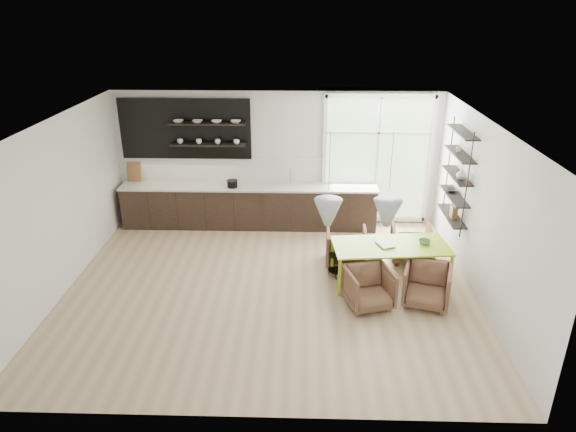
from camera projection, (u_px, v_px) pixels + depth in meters
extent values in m
cube|color=tan|center=(269.00, 288.00, 8.96)|extent=(7.00, 6.00, 0.01)
cube|color=silver|center=(277.00, 158.00, 11.14)|extent=(7.00, 0.02, 2.90)
cube|color=silver|center=(57.00, 209.00, 8.48)|extent=(0.02, 6.00, 2.90)
cube|color=silver|center=(484.00, 214.00, 8.29)|extent=(0.02, 6.00, 2.90)
cube|color=white|center=(267.00, 124.00, 7.82)|extent=(7.00, 6.00, 0.01)
cube|color=#B2D1A5|center=(377.00, 160.00, 11.06)|extent=(2.20, 0.02, 2.70)
cube|color=white|center=(377.00, 160.00, 11.03)|extent=(2.30, 0.08, 2.80)
cone|color=#B5B9C3|center=(328.00, 212.00, 7.82)|extent=(0.44, 0.44, 0.42)
cone|color=#B5B9C3|center=(387.00, 213.00, 7.80)|extent=(0.44, 0.44, 0.42)
cylinder|color=black|center=(330.00, 162.00, 7.51)|extent=(0.01, 0.01, 0.89)
cylinder|color=black|center=(391.00, 162.00, 7.48)|extent=(0.01, 0.01, 0.89)
cube|color=black|center=(249.00, 207.00, 11.24)|extent=(5.50, 0.65, 0.90)
cube|color=#BBBBB6|center=(249.00, 186.00, 11.06)|extent=(5.54, 0.69, 0.04)
cube|color=silver|center=(250.00, 169.00, 11.24)|extent=(5.50, 0.02, 0.55)
cube|color=black|center=(185.00, 129.00, 10.91)|extent=(2.80, 0.06, 1.30)
cube|color=black|center=(207.00, 123.00, 10.70)|extent=(1.60, 0.28, 0.03)
cube|color=black|center=(208.00, 144.00, 10.88)|extent=(1.60, 0.28, 0.03)
cube|color=olive|center=(134.00, 172.00, 11.26)|extent=(0.30, 0.10, 0.42)
cylinder|color=silver|center=(291.00, 176.00, 11.05)|extent=(0.02, 0.02, 0.40)
imported|color=white|center=(178.00, 121.00, 10.70)|extent=(0.22, 0.22, 0.05)
imported|color=white|center=(197.00, 121.00, 10.69)|extent=(0.22, 0.22, 0.05)
imported|color=white|center=(217.00, 122.00, 10.68)|extent=(0.22, 0.22, 0.05)
imported|color=white|center=(236.00, 122.00, 10.67)|extent=(0.22, 0.22, 0.05)
imported|color=white|center=(180.00, 141.00, 10.87)|extent=(0.12, 0.12, 0.10)
imported|color=white|center=(199.00, 141.00, 10.86)|extent=(0.12, 0.12, 0.10)
imported|color=white|center=(218.00, 142.00, 10.85)|extent=(0.12, 0.12, 0.10)
imported|color=white|center=(236.00, 142.00, 10.84)|extent=(0.12, 0.12, 0.10)
cylinder|color=black|center=(232.00, 184.00, 10.93)|extent=(0.22, 0.22, 0.14)
cube|color=black|center=(467.00, 187.00, 8.75)|extent=(0.02, 0.02, 1.90)
cube|color=black|center=(448.00, 165.00, 9.85)|extent=(0.02, 0.02, 1.90)
cube|color=black|center=(451.00, 216.00, 9.61)|extent=(0.26, 1.20, 0.02)
cube|color=black|center=(454.00, 196.00, 9.46)|extent=(0.26, 1.20, 0.02)
cube|color=black|center=(457.00, 175.00, 9.30)|extent=(0.26, 1.20, 0.02)
cube|color=black|center=(460.00, 154.00, 9.14)|extent=(0.26, 1.20, 0.03)
cube|color=black|center=(463.00, 132.00, 8.99)|extent=(0.26, 1.20, 0.03)
imported|color=white|center=(462.00, 174.00, 9.03)|extent=(0.18, 0.18, 0.19)
imported|color=#333338|center=(452.00, 190.00, 9.63)|extent=(0.22, 0.22, 0.05)
imported|color=white|center=(459.00, 149.00, 9.21)|extent=(0.10, 0.10, 0.09)
cube|color=olive|center=(454.00, 211.00, 9.47)|extent=(0.10, 0.18, 0.24)
cube|color=#A6D01D|center=(391.00, 246.00, 8.88)|extent=(2.07, 1.09, 0.03)
cube|color=#A6D01D|center=(339.00, 278.00, 8.59)|extent=(0.05, 0.05, 0.70)
cube|color=#A6D01D|center=(332.00, 255.00, 9.33)|extent=(0.05, 0.05, 0.70)
cube|color=#A6D01D|center=(450.00, 274.00, 8.71)|extent=(0.05, 0.05, 0.70)
cube|color=#A6D01D|center=(435.00, 252.00, 9.45)|extent=(0.05, 0.05, 0.70)
imported|color=brown|center=(346.00, 247.00, 9.67)|extent=(0.78, 0.80, 0.70)
imported|color=brown|center=(411.00, 243.00, 9.83)|extent=(0.79, 0.81, 0.69)
imported|color=brown|center=(369.00, 288.00, 8.33)|extent=(0.88, 0.89, 0.66)
imported|color=brown|center=(427.00, 285.00, 8.38)|extent=(0.91, 0.92, 0.68)
cylinder|color=black|center=(338.00, 255.00, 9.19)|extent=(0.32, 0.32, 0.02)
cylinder|color=black|center=(337.00, 270.00, 9.31)|extent=(0.34, 0.34, 0.01)
cylinder|color=black|center=(345.00, 267.00, 9.22)|extent=(0.01, 0.01, 0.42)
cylinder|color=black|center=(340.00, 262.00, 9.40)|extent=(0.01, 0.01, 0.42)
cylinder|color=black|center=(330.00, 264.00, 9.33)|extent=(0.01, 0.01, 0.42)
cylinder|color=black|center=(335.00, 269.00, 9.15)|extent=(0.01, 0.01, 0.42)
imported|color=white|center=(379.00, 245.00, 8.83)|extent=(0.35, 0.40, 0.03)
imported|color=#4D7E52|center=(425.00, 242.00, 8.92)|extent=(0.24, 0.24, 0.06)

